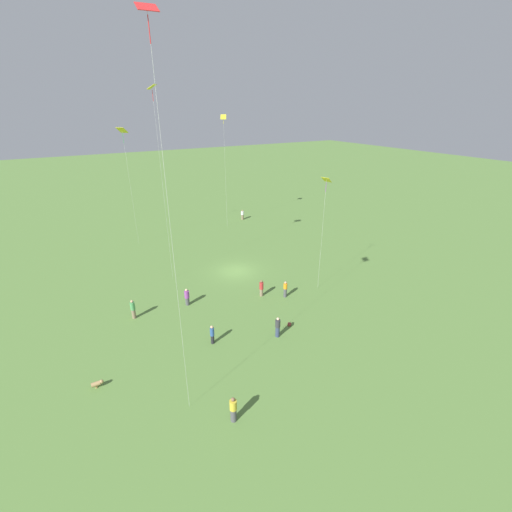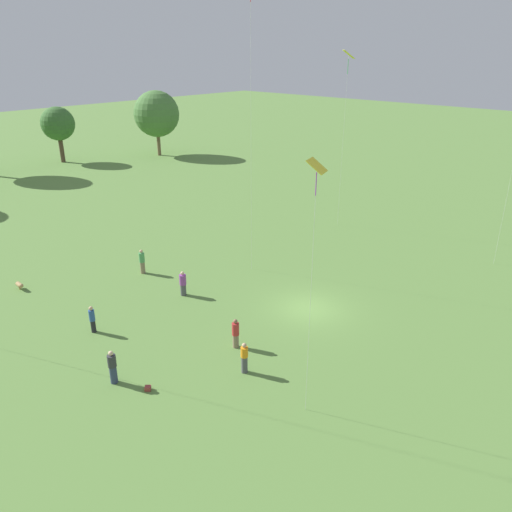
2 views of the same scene
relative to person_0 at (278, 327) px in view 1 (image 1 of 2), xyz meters
The scene contains 16 objects.
ground_plane 12.88m from the person_0, 11.67° to the right, with size 240.00×240.00×0.00m, color #5B843D.
person_0 is the anchor object (origin of this frame).
person_1 6.51m from the person_0, 40.12° to the right, with size 0.53×0.53×1.72m.
person_2 5.35m from the person_0, 69.55° to the left, with size 0.35×0.35×1.68m.
person_3 32.08m from the person_0, 22.85° to the right, with size 0.63×0.63×1.64m.
person_4 8.86m from the person_0, 129.13° to the left, with size 0.61×0.61×1.82m.
person_5 9.70m from the person_0, 29.41° to the left, with size 0.53×0.53×1.73m.
person_6 6.72m from the person_0, 19.46° to the right, with size 0.43×0.43×1.75m.
person_7 13.04m from the person_0, 48.03° to the left, with size 0.48×0.48×1.84m.
kite_0 32.50m from the person_0, 17.53° to the right, with size 0.83×0.93×16.42m.
kite_1 13.70m from the person_0, 59.77° to the right, with size 0.95×0.86×11.56m.
kite_2 30.91m from the person_0, 10.60° to the left, with size 1.45×1.44×15.15m.
kite_3 20.87m from the person_0, 110.08° to the left, with size 0.82×0.90×21.29m.
kite_4 22.75m from the person_0, 16.29° to the left, with size 1.09×1.06×19.32m.
dog_0 13.75m from the person_0, 84.08° to the left, with size 0.32×0.79×0.52m.
picnic_bag_0 2.05m from the person_0, 66.54° to the right, with size 0.39×0.39×0.22m.
Camera 1 is at (-31.85, 15.84, 17.56)m, focal length 24.00 mm.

